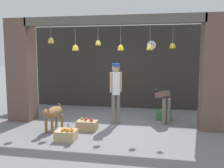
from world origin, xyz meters
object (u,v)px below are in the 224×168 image
(wall_clock, at_px, (151,45))
(shopkeeper, at_px, (116,88))
(fruit_crate_oranges, at_px, (66,135))
(water_bottle, at_px, (68,129))
(worker_stooping, at_px, (163,101))
(dog, at_px, (53,113))
(fruit_crate_apples, at_px, (87,125))
(produce_box_green, at_px, (164,115))

(wall_clock, bearing_deg, shopkeeper, -112.21)
(fruit_crate_oranges, xyz_separation_m, water_bottle, (-0.11, 0.44, -0.01))
(worker_stooping, relative_size, wall_clock, 2.90)
(water_bottle, xyz_separation_m, wall_clock, (1.94, 3.37, 2.21))
(worker_stooping, relative_size, fruit_crate_oranges, 2.12)
(dog, bearing_deg, worker_stooping, 119.20)
(dog, distance_m, fruit_crate_apples, 0.95)
(shopkeeper, xyz_separation_m, wall_clock, (0.91, 2.24, 1.28))
(fruit_crate_oranges, bearing_deg, produce_box_green, 46.25)
(worker_stooping, distance_m, fruit_crate_apples, 2.33)
(shopkeeper, distance_m, wall_clock, 2.74)
(worker_stooping, bearing_deg, water_bottle, -174.27)
(worker_stooping, xyz_separation_m, fruit_crate_oranges, (-2.24, -1.95, -0.53))
(worker_stooping, height_order, produce_box_green, worker_stooping)
(dog, height_order, worker_stooping, worker_stooping)
(dog, height_order, shopkeeper, shopkeeper)
(fruit_crate_oranges, relative_size, produce_box_green, 1.04)
(wall_clock, bearing_deg, fruit_crate_oranges, -115.57)
(fruit_crate_apples, height_order, water_bottle, fruit_crate_apples)
(dog, xyz_separation_m, water_bottle, (0.49, -0.21, -0.35))
(fruit_crate_apples, distance_m, wall_clock, 4.00)
(dog, relative_size, fruit_crate_apples, 1.94)
(fruit_crate_apples, bearing_deg, wall_clock, 62.06)
(worker_stooping, relative_size, water_bottle, 3.78)
(fruit_crate_apples, distance_m, water_bottle, 0.55)
(shopkeeper, distance_m, water_bottle, 1.78)
(fruit_crate_oranges, height_order, fruit_crate_apples, fruit_crate_apples)
(worker_stooping, distance_m, wall_clock, 2.53)
(worker_stooping, relative_size, produce_box_green, 2.22)
(fruit_crate_apples, bearing_deg, fruit_crate_oranges, -106.65)
(shopkeeper, bearing_deg, produce_box_green, -167.84)
(shopkeeper, bearing_deg, wall_clock, -130.70)
(dog, xyz_separation_m, worker_stooping, (2.85, 1.31, 0.19))
(shopkeeper, bearing_deg, water_bottle, 29.30)
(dog, bearing_deg, produce_box_green, 125.52)
(fruit_crate_oranges, distance_m, wall_clock, 4.76)
(shopkeeper, distance_m, fruit_crate_oranges, 2.03)
(worker_stooping, height_order, fruit_crate_oranges, worker_stooping)
(fruit_crate_apples, bearing_deg, dog, -166.64)
(worker_stooping, xyz_separation_m, water_bottle, (-2.36, -1.51, -0.53))
(water_bottle, bearing_deg, fruit_crate_oranges, -75.43)
(worker_stooping, distance_m, produce_box_green, 0.68)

